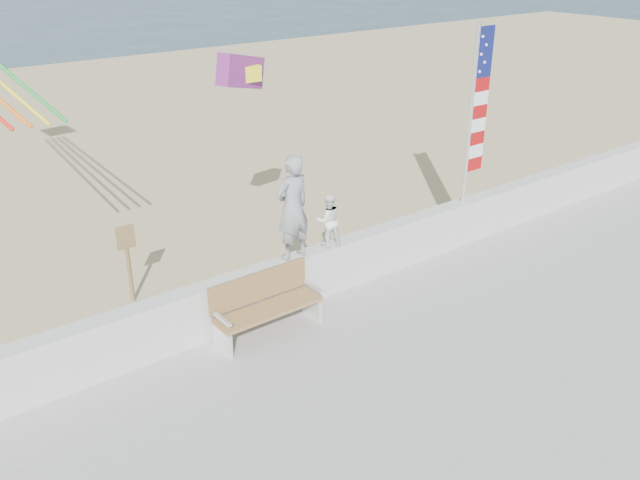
# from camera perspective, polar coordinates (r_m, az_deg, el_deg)

# --- Properties ---
(ground) EXTENTS (220.00, 220.00, 0.00)m
(ground) POSITION_cam_1_polar(r_m,az_deg,el_deg) (10.75, 5.08, -10.03)
(ground) COLOR #294252
(ground) RESTS_ON ground
(sand) EXTENTS (90.00, 40.00, 0.08)m
(sand) POSITION_cam_1_polar(r_m,az_deg,el_deg) (17.65, -14.93, 3.66)
(sand) COLOR tan
(sand) RESTS_ON ground
(seawall) EXTENTS (30.00, 0.35, 0.90)m
(seawall) POSITION_cam_1_polar(r_m,az_deg,el_deg) (11.74, -1.37, -3.12)
(seawall) COLOR beige
(seawall) RESTS_ON boardwalk
(adult) EXTENTS (0.69, 0.48, 1.79)m
(adult) POSITION_cam_1_polar(r_m,az_deg,el_deg) (11.07, -2.34, 2.75)
(adult) COLOR gray
(adult) RESTS_ON seawall
(child) EXTENTS (0.56, 0.49, 0.96)m
(child) POSITION_cam_1_polar(r_m,az_deg,el_deg) (11.64, 0.69, 1.68)
(child) COLOR white
(child) RESTS_ON seawall
(bench) EXTENTS (1.80, 0.57, 1.00)m
(bench) POSITION_cam_1_polar(r_m,az_deg,el_deg) (10.85, -4.64, -5.36)
(bench) COLOR #9B7443
(bench) RESTS_ON boardwalk
(flag) EXTENTS (0.50, 0.08, 3.50)m
(flag) POSITION_cam_1_polar(r_m,az_deg,el_deg) (13.62, 12.97, 10.81)
(flag) COLOR white
(flag) RESTS_ON seawall
(parafoil_kite) EXTENTS (1.10, 0.64, 0.73)m
(parafoil_kite) POSITION_cam_1_polar(r_m,az_deg,el_deg) (12.04, -6.60, 13.91)
(parafoil_kite) COLOR red
(parafoil_kite) RESTS_ON ground
(sign) EXTENTS (0.32, 0.07, 1.46)m
(sign) POSITION_cam_1_polar(r_m,az_deg,el_deg) (12.18, -15.86, -1.41)
(sign) COLOR olive
(sign) RESTS_ON sand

